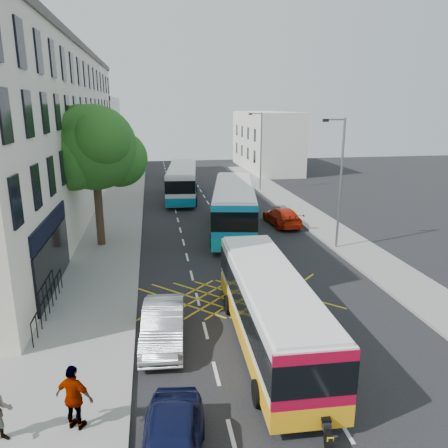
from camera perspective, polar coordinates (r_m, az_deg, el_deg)
name	(u,v)px	position (r m, az deg, el deg)	size (l,w,h in m)	color
ground	(306,365)	(16.44, 10.63, -17.61)	(120.00, 120.00, 0.00)	black
pavement_left	(102,245)	(29.44, -15.67, -2.69)	(5.00, 70.00, 0.15)	gray
pavement_right	(335,234)	(31.83, 14.26, -1.25)	(3.00, 70.00, 0.15)	gray
terrace_main	(37,133)	(38.50, -23.25, 10.92)	(8.30, 45.00, 13.50)	#ECE0C5
terrace_far	(89,132)	(68.59, -17.22, 11.35)	(8.00, 20.00, 10.00)	silver
building_right	(266,141)	(63.17, 5.46, 10.76)	(6.00, 18.00, 8.00)	silver
street_tree	(94,149)	(28.19, -16.61, 9.41)	(6.30, 5.70, 8.80)	#382619
lamp_near	(339,177)	(27.65, 14.84, 5.93)	(1.45, 0.15, 8.00)	slate
lamp_far	(260,147)	(46.48, 4.73, 9.96)	(1.45, 0.15, 8.00)	slate
railings	(48,301)	(20.46, -21.95, -9.34)	(0.08, 5.60, 1.14)	black
bus_near	(270,309)	(16.70, 5.98, -10.93)	(2.75, 10.23, 2.86)	silver
bus_mid	(234,207)	(31.45, 1.32, 2.26)	(4.95, 12.40, 3.40)	silver
bus_far	(182,181)	(42.96, -5.46, 5.55)	(3.79, 11.54, 3.19)	silver
motorbike	(323,406)	(13.27, 12.84, -22.21)	(0.70, 2.05, 1.82)	black
parked_car_blue	(171,447)	(12.15, -6.95, -26.98)	(1.65, 4.10, 1.40)	#0D1237
parked_car_silver	(163,325)	(17.29, -7.95, -12.92)	(1.54, 4.43, 1.46)	#94979B
red_hatchback	(282,216)	(33.50, 7.60, 0.98)	(1.90, 4.67, 1.36)	red
distant_car_grey	(178,173)	(54.73, -5.97, 6.65)	(2.51, 5.45, 1.52)	#464A4F
distant_car_silver	(238,178)	(51.82, 1.84, 6.08)	(1.46, 3.62, 1.23)	#9B9EA2
pedestrian_far	(74,398)	(13.49, -18.95, -20.65)	(1.13, 0.47, 1.93)	gray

